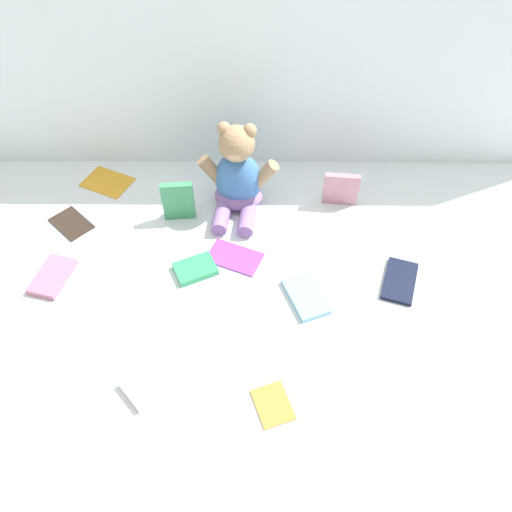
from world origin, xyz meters
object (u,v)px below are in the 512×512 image
Objects in this scene: book_case_4 at (234,257)px; book_case_5 at (306,296)px; book_case_1 at (273,404)px; book_case_7 at (195,269)px; book_case_8 at (53,276)px; book_case_6 at (151,382)px; book_case_3 at (400,281)px; teddy_bear at (238,178)px; book_case_9 at (178,201)px; book_case_10 at (71,223)px; book_case_0 at (107,182)px; book_case_2 at (341,189)px.

book_case_5 is (0.18, -0.13, 0.00)m from book_case_4.
book_case_7 reaches higher than book_case_1.
book_case_6 is at bearing 149.17° from book_case_8.
book_case_6 reaches higher than book_case_3.
teddy_bear is 2.35× the size of book_case_6.
teddy_bear is 2.00× the size of book_case_5.
book_case_10 is at bearing -179.39° from book_case_9.
book_case_8 is at bearing 121.82° from book_case_4.
book_case_5 is (0.56, -0.42, 0.00)m from book_case_0.
book_case_3 is at bearing -154.31° from book_case_1.
teddy_bear is 0.41m from book_case_0.
book_case_3 is at bearing 121.02° from book_case_10.
teddy_bear is 0.50m from book_case_3.
book_case_0 is 1.15× the size of book_case_10.
book_case_7 is (-0.28, 0.08, 0.00)m from book_case_5.
book_case_1 is at bearing -128.33° from book_case_5.
book_case_8 is at bearing -154.23° from book_case_2.
teddy_bear reaches higher than book_case_0.
book_case_6 is (-0.17, -0.36, 0.00)m from book_case_4.
book_case_9 reaches higher than book_case_10.
book_case_5 reaches higher than book_case_10.
book_case_0 is 1.11× the size of book_case_9.
book_case_8 reaches higher than book_case_0.
book_case_2 is at bearing 140.77° from book_case_10.
book_case_8 is 1.06× the size of book_case_10.
book_case_1 is at bearing -70.57° from book_case_9.
book_case_5 reaches higher than book_case_3.
book_case_9 is (-0.25, 0.55, 0.06)m from book_case_1.
book_case_2 is at bearing 7.86° from teddy_bear.
book_case_3 is 0.24m from book_case_5.
book_case_3 is 1.02× the size of book_case_5.
book_case_10 is (-0.74, -0.09, -0.05)m from book_case_2.
book_case_2 is 0.73m from book_case_6.
book_case_7 reaches higher than book_case_5.
book_case_9 is (-0.16, -0.05, -0.04)m from teddy_bear.
book_case_9 is (-0.33, 0.28, 0.05)m from book_case_5.
book_case_10 is (0.00, 0.19, -0.00)m from book_case_8.
book_case_7 reaches higher than book_case_3.
book_case_1 is 0.29m from book_case_5.
book_case_0 is at bearing -6.50° from book_case_3.
book_case_2 is 0.45m from book_case_9.
book_case_2 is 0.76× the size of book_case_3.
book_case_6 is at bearing 43.95° from book_case_3.
book_case_9 is at bearing 118.87° from book_case_5.
book_case_10 is at bearing -63.67° from book_case_1.
book_case_8 reaches higher than book_case_5.
teddy_bear is 0.28m from book_case_7.
book_case_7 is at bearing 125.50° from book_case_6.
book_case_0 is 0.37m from book_case_8.
book_case_2 is 0.78× the size of book_case_5.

